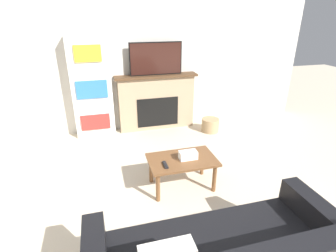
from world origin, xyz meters
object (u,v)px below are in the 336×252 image
fireplace (156,102)px  storage_basket (210,125)px  tv (156,59)px  bookshelf (92,88)px  coffee_table (182,163)px

fireplace → storage_basket: (0.93, -0.44, -0.40)m
storage_basket → tv: bearing=155.5°
tv → storage_basket: 1.58m
tv → bookshelf: bookshelf is taller
fireplace → tv: tv is taller
fireplace → bookshelf: bearing=-178.9°
bookshelf → storage_basket: bearing=-11.5°
storage_basket → coffee_table: bearing=-124.9°
tv → bookshelf: size_ratio=0.53×
bookshelf → coffee_table: bearing=-62.2°
fireplace → coffee_table: (-0.12, -1.95, -0.18)m
tv → coffee_table: 2.17m
fireplace → coffee_table: size_ratio=1.81×
coffee_table → storage_basket: 1.86m
tv → bookshelf: (-1.14, -0.00, -0.44)m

